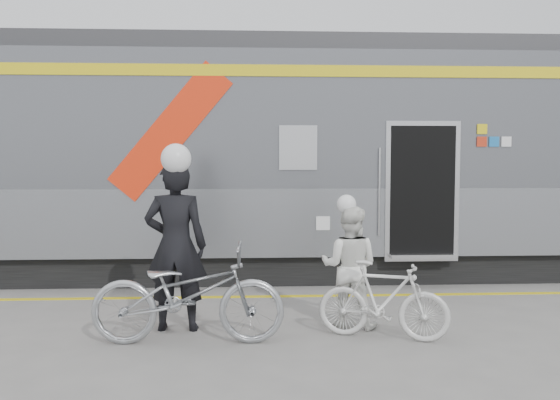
{
  "coord_description": "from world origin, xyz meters",
  "views": [
    {
      "loc": [
        -0.09,
        -6.64,
        2.08
      ],
      "look_at": [
        0.33,
        1.6,
        1.5
      ],
      "focal_mm": 38.0,
      "sensor_mm": 36.0,
      "label": 1
    }
  ],
  "objects": [
    {
      "name": "ground",
      "position": [
        0.0,
        0.0,
        0.0
      ],
      "size": [
        90.0,
        90.0,
        0.0
      ],
      "primitive_type": "plane",
      "color": "slate",
      "rests_on": "ground"
    },
    {
      "name": "man",
      "position": [
        -0.99,
        0.49,
        1.03
      ],
      "size": [
        0.76,
        0.51,
        2.06
      ],
      "primitive_type": "imported",
      "rotation": [
        0.0,
        0.0,
        3.12
      ],
      "color": "black",
      "rests_on": "ground"
    },
    {
      "name": "train",
      "position": [
        0.48,
        4.19,
        2.05
      ],
      "size": [
        24.0,
        3.17,
        4.1
      ],
      "color": "black",
      "rests_on": "ground"
    },
    {
      "name": "bicycle_right",
      "position": [
        1.44,
        -0.01,
        0.45
      ],
      "size": [
        1.57,
        0.91,
        0.91
      ],
      "primitive_type": "imported",
      "rotation": [
        0.0,
        0.0,
        1.23
      ],
      "color": "silver",
      "rests_on": "ground"
    },
    {
      "name": "woman",
      "position": [
        1.14,
        0.54,
        0.75
      ],
      "size": [
        0.88,
        0.78,
        1.5
      ],
      "primitive_type": "imported",
      "rotation": [
        0.0,
        0.0,
        2.8
      ],
      "color": "white",
      "rests_on": "ground"
    },
    {
      "name": "helmet_man",
      "position": [
        -0.99,
        0.49,
        2.24
      ],
      "size": [
        0.36,
        0.36,
        0.36
      ],
      "primitive_type": "sphere",
      "color": "white",
      "rests_on": "man"
    },
    {
      "name": "bicycle_left",
      "position": [
        -0.79,
        -0.06,
        0.57
      ],
      "size": [
        2.17,
        0.8,
        1.13
      ],
      "primitive_type": "imported",
      "rotation": [
        0.0,
        0.0,
        1.55
      ],
      "color": "#9FA2A7",
      "rests_on": "ground"
    },
    {
      "name": "safety_strip",
      "position": [
        0.0,
        2.15,
        0.0
      ],
      "size": [
        24.0,
        0.12,
        0.01
      ],
      "primitive_type": "cube",
      "color": "yellow",
      "rests_on": "ground"
    },
    {
      "name": "helmet_woman",
      "position": [
        1.14,
        0.54,
        1.62
      ],
      "size": [
        0.24,
        0.24,
        0.24
      ],
      "primitive_type": "sphere",
      "color": "white",
      "rests_on": "woman"
    }
  ]
}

